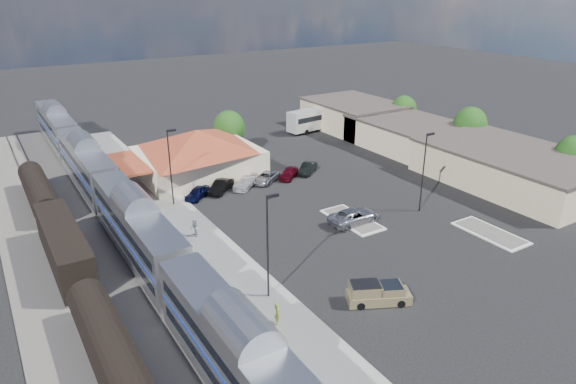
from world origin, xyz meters
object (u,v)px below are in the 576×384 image
pickup_truck (379,294)px  suv (354,216)px  station_depot (197,153)px  coach_bus (317,118)px

pickup_truck → suv: (7.58, 12.62, -0.01)m
station_depot → pickup_truck: station_depot is taller
station_depot → pickup_truck: (0.70, -35.24, -2.30)m
pickup_truck → coach_bus: 52.57m
station_depot → suv: 24.20m
suv → station_depot: bearing=18.2°
station_depot → pickup_truck: bearing=-88.9°
station_depot → suv: station_depot is taller
station_depot → suv: (8.28, -22.62, -2.31)m
pickup_truck → coach_bus: bearing=-3.5°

